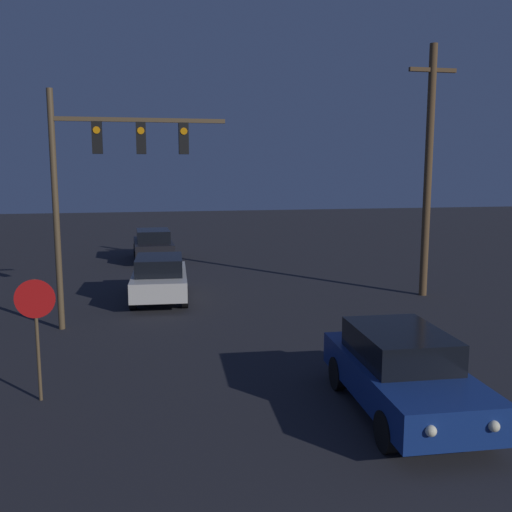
{
  "coord_description": "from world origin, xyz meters",
  "views": [
    {
      "loc": [
        -2.74,
        -2.8,
        4.66
      ],
      "look_at": [
        0.0,
        10.5,
        2.57
      ],
      "focal_mm": 40.0,
      "sensor_mm": 36.0,
      "label": 1
    }
  ],
  "objects_px": {
    "traffic_signal_mast": "(104,168)",
    "stop_sign": "(36,316)",
    "car_mid": "(160,277)",
    "car_far": "(153,244)",
    "car_near": "(402,371)",
    "utility_pole": "(428,169)"
  },
  "relations": [
    {
      "from": "stop_sign",
      "to": "traffic_signal_mast",
      "type": "bearing_deg",
      "value": 78.21
    },
    {
      "from": "car_mid",
      "to": "utility_pole",
      "type": "relative_size",
      "value": 0.51
    },
    {
      "from": "car_near",
      "to": "stop_sign",
      "type": "relative_size",
      "value": 1.84
    },
    {
      "from": "car_mid",
      "to": "stop_sign",
      "type": "distance_m",
      "value": 9.05
    },
    {
      "from": "car_mid",
      "to": "traffic_signal_mast",
      "type": "relative_size",
      "value": 0.67
    },
    {
      "from": "traffic_signal_mast",
      "to": "stop_sign",
      "type": "height_order",
      "value": "traffic_signal_mast"
    },
    {
      "from": "car_far",
      "to": "traffic_signal_mast",
      "type": "relative_size",
      "value": 0.67
    },
    {
      "from": "car_far",
      "to": "traffic_signal_mast",
      "type": "xyz_separation_m",
      "value": [
        -1.61,
        -12.24,
        3.85
      ]
    },
    {
      "from": "car_near",
      "to": "utility_pole",
      "type": "distance_m",
      "value": 11.5
    },
    {
      "from": "utility_pole",
      "to": "traffic_signal_mast",
      "type": "bearing_deg",
      "value": -169.75
    },
    {
      "from": "car_mid",
      "to": "car_far",
      "type": "height_order",
      "value": "same"
    },
    {
      "from": "car_near",
      "to": "car_mid",
      "type": "height_order",
      "value": "same"
    },
    {
      "from": "traffic_signal_mast",
      "to": "utility_pole",
      "type": "relative_size",
      "value": 0.76
    },
    {
      "from": "car_near",
      "to": "car_mid",
      "type": "distance_m",
      "value": 11.37
    },
    {
      "from": "car_far",
      "to": "car_mid",
      "type": "bearing_deg",
      "value": -91.31
    },
    {
      "from": "traffic_signal_mast",
      "to": "stop_sign",
      "type": "bearing_deg",
      "value": -101.79
    },
    {
      "from": "car_near",
      "to": "car_far",
      "type": "bearing_deg",
      "value": -75.25
    },
    {
      "from": "traffic_signal_mast",
      "to": "car_near",
      "type": "bearing_deg",
      "value": -51.89
    },
    {
      "from": "car_near",
      "to": "stop_sign",
      "type": "height_order",
      "value": "stop_sign"
    },
    {
      "from": "utility_pole",
      "to": "car_far",
      "type": "bearing_deg",
      "value": 133.17
    },
    {
      "from": "utility_pole",
      "to": "stop_sign",
      "type": "bearing_deg",
      "value": -149.0
    },
    {
      "from": "utility_pole",
      "to": "car_mid",
      "type": "bearing_deg",
      "value": 172.98
    }
  ]
}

